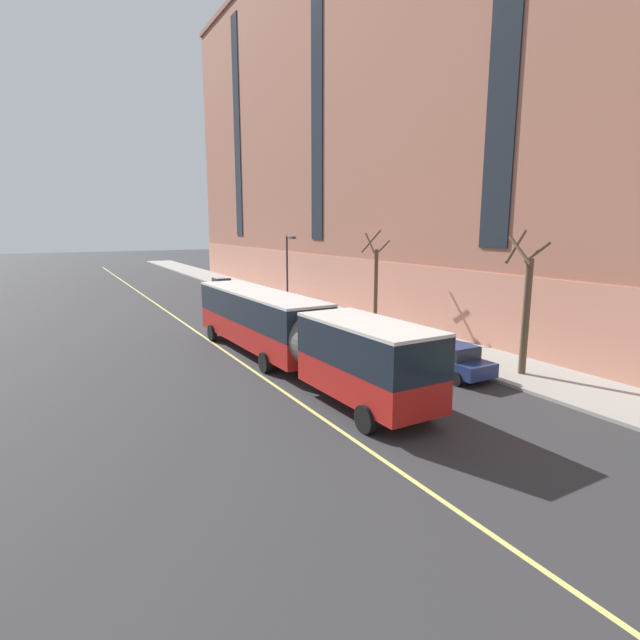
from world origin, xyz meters
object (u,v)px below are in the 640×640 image
object	(u,v)px
parked_car_black_0	(264,299)
street_lamp	(288,263)
street_tree_far_uptown	(376,282)
parked_car_silver_5	(221,285)
parked_car_navy_2	(451,360)
city_bus	(288,329)
parked_car_white_3	(344,326)
street_tree_mid_block	(525,306)

from	to	relation	value
parked_car_black_0	street_lamp	world-z (taller)	street_lamp
street_tree_far_uptown	parked_car_silver_5	bearing A→B (deg)	96.91
parked_car_black_0	parked_car_navy_2	xyz separation A→B (m)	(0.10, -22.93, -0.00)
parked_car_black_0	parked_car_navy_2	world-z (taller)	same
city_bus	parked_car_white_3	distance (m)	7.66
parked_car_black_0	street_tree_mid_block	bearing A→B (deg)	-83.16
parked_car_black_0	parked_car_white_3	size ratio (longest dim) A/B	1.09
parked_car_navy_2	parked_car_silver_5	bearing A→B (deg)	90.15
parked_car_white_3	city_bus	bearing A→B (deg)	-142.39
parked_car_black_0	street_tree_mid_block	xyz separation A→B (m)	(2.94, -24.54, 2.57)
street_lamp	parked_car_silver_5	bearing A→B (deg)	97.53
parked_car_black_0	street_tree_mid_block	world-z (taller)	street_tree_mid_block
parked_car_silver_5	street_tree_mid_block	size ratio (longest dim) A/B	0.67
parked_car_white_3	street_tree_far_uptown	world-z (taller)	street_tree_far_uptown
parked_car_black_0	street_tree_far_uptown	size ratio (longest dim) A/B	0.71
street_tree_mid_block	street_lamp	distance (m)	23.18
city_bus	parked_car_white_3	bearing A→B (deg)	37.61
street_tree_far_uptown	city_bus	bearing A→B (deg)	-148.23
parked_car_black_0	parked_car_white_3	world-z (taller)	same
city_bus	parked_car_white_3	xyz separation A→B (m)	(5.99, 4.62, -1.24)
street_tree_mid_block	parked_car_silver_5	bearing A→B (deg)	94.61
parked_car_silver_5	street_tree_mid_block	world-z (taller)	street_tree_mid_block
parked_car_navy_2	parked_car_silver_5	world-z (taller)	same
parked_car_white_3	street_tree_far_uptown	xyz separation A→B (m)	(3.10, 1.01, 2.52)
parked_car_silver_5	street_lamp	world-z (taller)	street_lamp
parked_car_white_3	parked_car_silver_5	bearing A→B (deg)	89.70
parked_car_navy_2	street_lamp	world-z (taller)	street_lamp
parked_car_black_0	parked_car_silver_5	xyz separation A→B (m)	(0.00, 11.94, -0.00)
street_tree_mid_block	parked_car_white_3	bearing A→B (deg)	105.62
parked_car_black_0	parked_car_white_3	distance (m)	13.53
parked_car_navy_2	parked_car_white_3	distance (m)	9.40
city_bus	street_lamp	size ratio (longest dim) A/B	3.25
street_lamp	parked_car_black_0	bearing A→B (deg)	141.77
parked_car_black_0	parked_car_navy_2	size ratio (longest dim) A/B	1.11
parked_car_navy_2	city_bus	bearing A→B (deg)	142.46
city_bus	street_tree_far_uptown	world-z (taller)	street_tree_far_uptown
parked_car_black_0	parked_car_navy_2	bearing A→B (deg)	-89.76
parked_car_black_0	parked_car_silver_5	bearing A→B (deg)	89.99
parked_car_navy_2	street_tree_mid_block	bearing A→B (deg)	-29.48
parked_car_silver_5	street_tree_mid_block	xyz separation A→B (m)	(2.94, -36.47, 2.58)
street_tree_mid_block	street_tree_far_uptown	xyz separation A→B (m)	(0.02, 12.02, -0.06)
parked_car_navy_2	street_lamp	xyz separation A→B (m)	(1.67, 21.54, 3.13)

